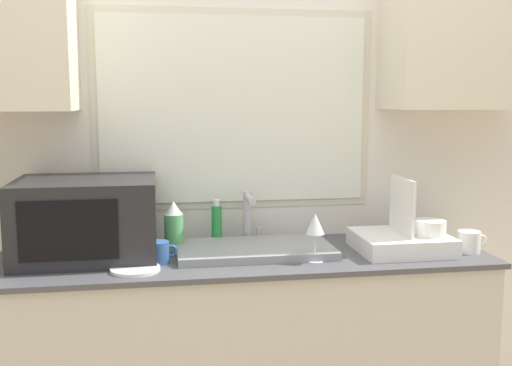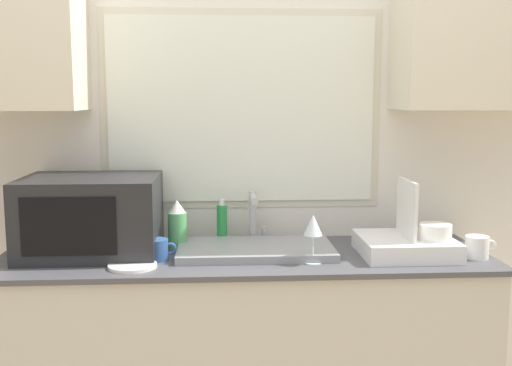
% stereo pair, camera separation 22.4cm
% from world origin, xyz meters
% --- Properties ---
extents(wall_back, '(6.00, 0.38, 2.60)m').
position_xyz_m(wall_back, '(0.00, 0.55, 1.40)').
color(wall_back, silver).
rests_on(wall_back, ground_plane).
extents(sink_basin, '(0.60, 0.33, 0.03)m').
position_xyz_m(sink_basin, '(0.04, 0.29, 0.94)').
color(sink_basin, gray).
rests_on(sink_basin, countertop).
extents(faucet, '(0.08, 0.17, 0.21)m').
position_xyz_m(faucet, '(0.05, 0.46, 1.05)').
color(faucet, '#B7B7BC').
rests_on(faucet, countertop).
extents(microwave, '(0.51, 0.40, 0.30)m').
position_xyz_m(microwave, '(-0.59, 0.32, 1.08)').
color(microwave, '#232326').
rests_on(microwave, countertop).
extents(dish_rack, '(0.35, 0.32, 0.29)m').
position_xyz_m(dish_rack, '(0.62, 0.22, 0.98)').
color(dish_rack, white).
rests_on(dish_rack, countertop).
extents(spray_bottle, '(0.08, 0.08, 0.20)m').
position_xyz_m(spray_bottle, '(-0.26, 0.38, 1.02)').
color(spray_bottle, '#59B266').
rests_on(spray_bottle, countertop).
extents(soap_bottle, '(0.04, 0.04, 0.18)m').
position_xyz_m(soap_bottle, '(-0.09, 0.47, 1.01)').
color(soap_bottle, '#268C3F').
rests_on(soap_bottle, countertop).
extents(mug_near_sink, '(0.11, 0.08, 0.08)m').
position_xyz_m(mug_near_sink, '(-0.32, 0.21, 0.97)').
color(mug_near_sink, '#335999').
rests_on(mug_near_sink, countertop).
extents(wine_glass, '(0.07, 0.07, 0.18)m').
position_xyz_m(wine_glass, '(0.24, 0.13, 1.06)').
color(wine_glass, silver).
rests_on(wine_glass, countertop).
extents(mug_by_rack, '(0.12, 0.09, 0.08)m').
position_xyz_m(mug_by_rack, '(0.87, 0.16, 0.97)').
color(mug_by_rack, white).
rests_on(mug_by_rack, countertop).
extents(small_plate, '(0.17, 0.17, 0.01)m').
position_xyz_m(small_plate, '(-0.41, 0.12, 0.93)').
color(small_plate, white).
rests_on(small_plate, countertop).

